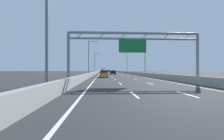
% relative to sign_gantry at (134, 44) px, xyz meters
% --- Properties ---
extents(ground_plane, '(260.00, 260.00, 0.00)m').
position_rel_sign_gantry_xyz_m(ground_plane, '(0.03, 78.07, -4.85)').
color(ground_plane, '#2D2D30').
extents(lane_dash_left_1, '(0.16, 3.00, 0.01)m').
position_rel_sign_gantry_xyz_m(lane_dash_left_1, '(-1.77, -9.43, -4.84)').
color(lane_dash_left_1, white).
rests_on(lane_dash_left_1, ground_plane).
extents(lane_dash_left_2, '(0.16, 3.00, 0.01)m').
position_rel_sign_gantry_xyz_m(lane_dash_left_2, '(-1.77, -0.43, -4.84)').
color(lane_dash_left_2, white).
rests_on(lane_dash_left_2, ground_plane).
extents(lane_dash_left_3, '(0.16, 3.00, 0.01)m').
position_rel_sign_gantry_xyz_m(lane_dash_left_3, '(-1.77, 8.57, -4.84)').
color(lane_dash_left_3, white).
rests_on(lane_dash_left_3, ground_plane).
extents(lane_dash_left_4, '(0.16, 3.00, 0.01)m').
position_rel_sign_gantry_xyz_m(lane_dash_left_4, '(-1.77, 17.57, -4.84)').
color(lane_dash_left_4, white).
rests_on(lane_dash_left_4, ground_plane).
extents(lane_dash_left_5, '(0.16, 3.00, 0.01)m').
position_rel_sign_gantry_xyz_m(lane_dash_left_5, '(-1.77, 26.57, -4.84)').
color(lane_dash_left_5, white).
rests_on(lane_dash_left_5, ground_plane).
extents(lane_dash_left_6, '(0.16, 3.00, 0.01)m').
position_rel_sign_gantry_xyz_m(lane_dash_left_6, '(-1.77, 35.57, -4.84)').
color(lane_dash_left_6, white).
rests_on(lane_dash_left_6, ground_plane).
extents(lane_dash_left_7, '(0.16, 3.00, 0.01)m').
position_rel_sign_gantry_xyz_m(lane_dash_left_7, '(-1.77, 44.57, -4.84)').
color(lane_dash_left_7, white).
rests_on(lane_dash_left_7, ground_plane).
extents(lane_dash_left_8, '(0.16, 3.00, 0.01)m').
position_rel_sign_gantry_xyz_m(lane_dash_left_8, '(-1.77, 53.57, -4.84)').
color(lane_dash_left_8, white).
rests_on(lane_dash_left_8, ground_plane).
extents(lane_dash_left_9, '(0.16, 3.00, 0.01)m').
position_rel_sign_gantry_xyz_m(lane_dash_left_9, '(-1.77, 62.57, -4.84)').
color(lane_dash_left_9, white).
rests_on(lane_dash_left_9, ground_plane).
extents(lane_dash_left_10, '(0.16, 3.00, 0.01)m').
position_rel_sign_gantry_xyz_m(lane_dash_left_10, '(-1.77, 71.57, -4.84)').
color(lane_dash_left_10, white).
rests_on(lane_dash_left_10, ground_plane).
extents(lane_dash_left_11, '(0.16, 3.00, 0.01)m').
position_rel_sign_gantry_xyz_m(lane_dash_left_11, '(-1.77, 80.57, -4.84)').
color(lane_dash_left_11, white).
rests_on(lane_dash_left_11, ground_plane).
extents(lane_dash_left_12, '(0.16, 3.00, 0.01)m').
position_rel_sign_gantry_xyz_m(lane_dash_left_12, '(-1.77, 89.57, -4.84)').
color(lane_dash_left_12, white).
rests_on(lane_dash_left_12, ground_plane).
extents(lane_dash_left_13, '(0.16, 3.00, 0.01)m').
position_rel_sign_gantry_xyz_m(lane_dash_left_13, '(-1.77, 98.57, -4.84)').
color(lane_dash_left_13, white).
rests_on(lane_dash_left_13, ground_plane).
extents(lane_dash_left_14, '(0.16, 3.00, 0.01)m').
position_rel_sign_gantry_xyz_m(lane_dash_left_14, '(-1.77, 107.57, -4.84)').
color(lane_dash_left_14, white).
rests_on(lane_dash_left_14, ground_plane).
extents(lane_dash_left_15, '(0.16, 3.00, 0.01)m').
position_rel_sign_gantry_xyz_m(lane_dash_left_15, '(-1.77, 116.57, -4.84)').
color(lane_dash_left_15, white).
rests_on(lane_dash_left_15, ground_plane).
extents(lane_dash_left_16, '(0.16, 3.00, 0.01)m').
position_rel_sign_gantry_xyz_m(lane_dash_left_16, '(-1.77, 125.57, -4.84)').
color(lane_dash_left_16, white).
rests_on(lane_dash_left_16, ground_plane).
extents(lane_dash_left_17, '(0.16, 3.00, 0.01)m').
position_rel_sign_gantry_xyz_m(lane_dash_left_17, '(-1.77, 134.57, -4.84)').
color(lane_dash_left_17, white).
rests_on(lane_dash_left_17, ground_plane).
extents(lane_dash_right_1, '(0.16, 3.00, 0.01)m').
position_rel_sign_gantry_xyz_m(lane_dash_right_1, '(1.83, -9.43, -4.84)').
color(lane_dash_right_1, white).
rests_on(lane_dash_right_1, ground_plane).
extents(lane_dash_right_2, '(0.16, 3.00, 0.01)m').
position_rel_sign_gantry_xyz_m(lane_dash_right_2, '(1.83, -0.43, -4.84)').
color(lane_dash_right_2, white).
rests_on(lane_dash_right_2, ground_plane).
extents(lane_dash_right_3, '(0.16, 3.00, 0.01)m').
position_rel_sign_gantry_xyz_m(lane_dash_right_3, '(1.83, 8.57, -4.84)').
color(lane_dash_right_3, white).
rests_on(lane_dash_right_3, ground_plane).
extents(lane_dash_right_4, '(0.16, 3.00, 0.01)m').
position_rel_sign_gantry_xyz_m(lane_dash_right_4, '(1.83, 17.57, -4.84)').
color(lane_dash_right_4, white).
rests_on(lane_dash_right_4, ground_plane).
extents(lane_dash_right_5, '(0.16, 3.00, 0.01)m').
position_rel_sign_gantry_xyz_m(lane_dash_right_5, '(1.83, 26.57, -4.84)').
color(lane_dash_right_5, white).
rests_on(lane_dash_right_5, ground_plane).
extents(lane_dash_right_6, '(0.16, 3.00, 0.01)m').
position_rel_sign_gantry_xyz_m(lane_dash_right_6, '(1.83, 35.57, -4.84)').
color(lane_dash_right_6, white).
rests_on(lane_dash_right_6, ground_plane).
extents(lane_dash_right_7, '(0.16, 3.00, 0.01)m').
position_rel_sign_gantry_xyz_m(lane_dash_right_7, '(1.83, 44.57, -4.84)').
color(lane_dash_right_7, white).
rests_on(lane_dash_right_7, ground_plane).
extents(lane_dash_right_8, '(0.16, 3.00, 0.01)m').
position_rel_sign_gantry_xyz_m(lane_dash_right_8, '(1.83, 53.57, -4.84)').
color(lane_dash_right_8, white).
rests_on(lane_dash_right_8, ground_plane).
extents(lane_dash_right_9, '(0.16, 3.00, 0.01)m').
position_rel_sign_gantry_xyz_m(lane_dash_right_9, '(1.83, 62.57, -4.84)').
color(lane_dash_right_9, white).
rests_on(lane_dash_right_9, ground_plane).
extents(lane_dash_right_10, '(0.16, 3.00, 0.01)m').
position_rel_sign_gantry_xyz_m(lane_dash_right_10, '(1.83, 71.57, -4.84)').
color(lane_dash_right_10, white).
rests_on(lane_dash_right_10, ground_plane).
extents(lane_dash_right_11, '(0.16, 3.00, 0.01)m').
position_rel_sign_gantry_xyz_m(lane_dash_right_11, '(1.83, 80.57, -4.84)').
color(lane_dash_right_11, white).
rests_on(lane_dash_right_11, ground_plane).
extents(lane_dash_right_12, '(0.16, 3.00, 0.01)m').
position_rel_sign_gantry_xyz_m(lane_dash_right_12, '(1.83, 89.57, -4.84)').
color(lane_dash_right_12, white).
rests_on(lane_dash_right_12, ground_plane).
extents(lane_dash_right_13, '(0.16, 3.00, 0.01)m').
position_rel_sign_gantry_xyz_m(lane_dash_right_13, '(1.83, 98.57, -4.84)').
color(lane_dash_right_13, white).
rests_on(lane_dash_right_13, ground_plane).
extents(lane_dash_right_14, '(0.16, 3.00, 0.01)m').
position_rel_sign_gantry_xyz_m(lane_dash_right_14, '(1.83, 107.57, -4.84)').
color(lane_dash_right_14, white).
rests_on(lane_dash_right_14, ground_plane).
extents(lane_dash_right_15, '(0.16, 3.00, 0.01)m').
position_rel_sign_gantry_xyz_m(lane_dash_right_15, '(1.83, 116.57, -4.84)').
color(lane_dash_right_15, white).
rests_on(lane_dash_right_15, ground_plane).
extents(lane_dash_right_16, '(0.16, 3.00, 0.01)m').
position_rel_sign_gantry_xyz_m(lane_dash_right_16, '(1.83, 125.57, -4.84)').
color(lane_dash_right_16, white).
rests_on(lane_dash_right_16, ground_plane).
extents(lane_dash_right_17, '(0.16, 3.00, 0.01)m').
position_rel_sign_gantry_xyz_m(lane_dash_right_17, '(1.83, 134.57, -4.84)').
color(lane_dash_right_17, white).
rests_on(lane_dash_right_17, ground_plane).
extents(edge_line_left, '(0.16, 176.00, 0.01)m').
position_rel_sign_gantry_xyz_m(edge_line_left, '(-5.22, 66.07, -4.84)').
color(edge_line_left, white).
rests_on(edge_line_left, ground_plane).
extents(edge_line_right, '(0.16, 176.00, 0.01)m').
position_rel_sign_gantry_xyz_m(edge_line_right, '(5.28, 66.07, -4.84)').
color(edge_line_right, white).
rests_on(edge_line_right, ground_plane).
extents(barrier_left, '(0.45, 220.00, 0.95)m').
position_rel_sign_gantry_xyz_m(barrier_left, '(-6.87, 88.07, -4.37)').
color(barrier_left, '#9E9E99').
rests_on(barrier_left, ground_plane).
extents(barrier_right, '(0.45, 220.00, 0.95)m').
position_rel_sign_gantry_xyz_m(barrier_right, '(6.93, 88.07, -4.37)').
color(barrier_right, '#9E9E99').
rests_on(barrier_right, ground_plane).
extents(sign_gantry, '(16.43, 0.36, 6.36)m').
position_rel_sign_gantry_xyz_m(sign_gantry, '(0.00, 0.00, 0.00)').
color(sign_gantry, gray).
rests_on(sign_gantry, ground_plane).
extents(streetlamp_left_near, '(2.58, 0.28, 9.50)m').
position_rel_sign_gantry_xyz_m(streetlamp_left_near, '(-7.44, -8.91, 0.55)').
color(streetlamp_left_near, slate).
rests_on(streetlamp_left_near, ground_plane).
extents(streetlamp_left_mid, '(2.58, 0.28, 9.50)m').
position_rel_sign_gantry_xyz_m(streetlamp_left_mid, '(-7.44, 24.98, 0.55)').
color(streetlamp_left_mid, slate).
rests_on(streetlamp_left_mid, ground_plane).
extents(streetlamp_right_mid, '(2.58, 0.28, 9.50)m').
position_rel_sign_gantry_xyz_m(streetlamp_right_mid, '(7.49, 24.98, 0.55)').
color(streetlamp_right_mid, slate).
rests_on(streetlamp_right_mid, ground_plane).
extents(streetlamp_left_far, '(2.58, 0.28, 9.50)m').
position_rel_sign_gantry_xyz_m(streetlamp_left_far, '(-7.44, 58.87, 0.55)').
color(streetlamp_left_far, slate).
rests_on(streetlamp_left_far, ground_plane).
extents(streetlamp_right_far, '(2.58, 0.28, 9.50)m').
position_rel_sign_gantry_xyz_m(streetlamp_right_far, '(7.49, 58.87, 0.55)').
color(streetlamp_right_far, slate).
rests_on(streetlamp_right_far, ground_plane).
extents(yellow_car, '(1.77, 4.28, 1.45)m').
position_rel_sign_gantry_xyz_m(yellow_car, '(-3.72, 39.28, -4.11)').
color(yellow_car, yellow).
rests_on(yellow_car, ground_plane).
extents(orange_car, '(1.77, 4.67, 1.56)m').
position_rel_sign_gantry_xyz_m(orange_car, '(-3.61, 17.05, -4.05)').
color(orange_car, orange).
rests_on(orange_car, ground_plane).
extents(black_car, '(1.89, 4.62, 1.47)m').
position_rel_sign_gantry_xyz_m(black_car, '(-0.16, 40.72, -4.09)').
color(black_car, black).
rests_on(black_car, ground_plane).
extents(blue_car, '(1.82, 4.46, 1.52)m').
position_rel_sign_gantry_xyz_m(blue_car, '(0.12, 87.79, -4.08)').
color(blue_car, '#2347AD').
rests_on(blue_car, ground_plane).
extents(green_car, '(1.72, 4.31, 1.38)m').
position_rel_sign_gantry_xyz_m(green_car, '(-3.80, 91.42, -4.13)').
color(green_car, '#1E7A38').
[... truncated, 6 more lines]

